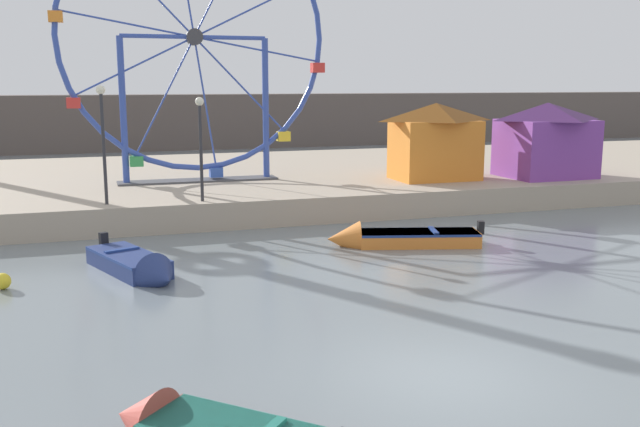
{
  "coord_description": "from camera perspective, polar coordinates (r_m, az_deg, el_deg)",
  "views": [
    {
      "loc": [
        -6.02,
        -11.17,
        5.41
      ],
      "look_at": [
        0.4,
        8.66,
        1.53
      ],
      "focal_mm": 39.91,
      "sensor_mm": 36.0,
      "label": 1
    }
  ],
  "objects": [
    {
      "name": "motorboat_orange_hull",
      "position": [
        23.92,
        5.81,
        -1.96
      ],
      "size": [
        5.26,
        2.55,
        1.2
      ],
      "rotation": [
        0.0,
        0.0,
        2.87
      ],
      "color": "orange",
      "rests_on": "ground_plane"
    },
    {
      "name": "carnival_booth_orange_canopy",
      "position": [
        32.52,
        9.23,
        5.84
      ],
      "size": [
        4.0,
        2.7,
        3.43
      ],
      "rotation": [
        0.0,
        0.0,
        -0.0
      ],
      "color": "orange",
      "rests_on": "quay_promenade"
    },
    {
      "name": "distant_town_skyline",
      "position": [
        59.07,
        -12.16,
        7.18
      ],
      "size": [
        140.0,
        3.0,
        4.4
      ],
      "primitive_type": "cube",
      "color": "#564C47",
      "rests_on": "ground_plane"
    },
    {
      "name": "motorboat_navy_blue",
      "position": [
        20.75,
        -14.35,
        -4.11
      ],
      "size": [
        2.62,
        4.34,
        1.17
      ],
      "rotation": [
        0.0,
        0.0,
        5.08
      ],
      "color": "navy",
      "rests_on": "ground_plane"
    },
    {
      "name": "carnival_booth_purple_stall",
      "position": [
        34.62,
        17.68,
        5.75
      ],
      "size": [
        4.24,
        3.55,
        3.42
      ],
      "rotation": [
        0.0,
        0.0,
        0.02
      ],
      "color": "purple",
      "rests_on": "quay_promenade"
    },
    {
      "name": "promenade_lamp_far",
      "position": [
        26.5,
        -17.03,
        6.57
      ],
      "size": [
        0.32,
        0.32,
        4.24
      ],
      "color": "#2D2D33",
      "rests_on": "quay_promenade"
    },
    {
      "name": "ground_plane",
      "position": [
        13.79,
        9.77,
        -12.71
      ],
      "size": [
        240.0,
        240.0,
        0.0
      ],
      "primitive_type": "plane",
      "color": "slate"
    },
    {
      "name": "ferris_wheel_blue_frame",
      "position": [
        31.88,
        -10.04,
        13.38
      ],
      "size": [
        11.68,
        1.2,
        12.02
      ],
      "color": "#334CA8",
      "rests_on": "quay_promenade"
    },
    {
      "name": "promenade_lamp_near",
      "position": [
        26.41,
        -9.57,
        6.35
      ],
      "size": [
        0.32,
        0.32,
        3.82
      ],
      "color": "#2D2D33",
      "rests_on": "quay_promenade"
    },
    {
      "name": "mooring_buoy_orange",
      "position": [
        20.63,
        -24.11,
        -4.98
      ],
      "size": [
        0.44,
        0.44,
        0.44
      ],
      "primitive_type": "sphere",
      "color": "yellow",
      "rests_on": "ground_plane"
    },
    {
      "name": "quay_promenade",
      "position": [
        35.45,
        -8.0,
        2.5
      ],
      "size": [
        110.0,
        18.36,
        1.05
      ],
      "primitive_type": "cube",
      "color": "tan",
      "rests_on": "ground_plane"
    }
  ]
}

